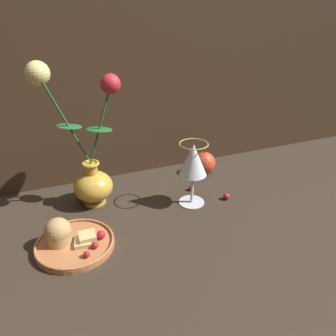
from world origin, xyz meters
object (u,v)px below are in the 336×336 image
wine_glass (193,162)px  plate_with_pastries (70,240)px  vase (88,164)px  apple_beside_vase (204,163)px

wine_glass → plate_with_pastries: bearing=-169.3°
vase → plate_with_pastries: (-0.08, -0.16, -0.10)m
plate_with_pastries → apple_beside_vase: size_ratio=2.10×
vase → apple_beside_vase: 0.37m
apple_beside_vase → vase: bearing=-173.6°
plate_with_pastries → apple_beside_vase: apple_beside_vase is taller
apple_beside_vase → plate_with_pastries: bearing=-155.2°
vase → apple_beside_vase: bearing=6.4°
wine_glass → apple_beside_vase: (0.11, 0.14, -0.09)m
plate_with_pastries → wine_glass: bearing=10.7°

